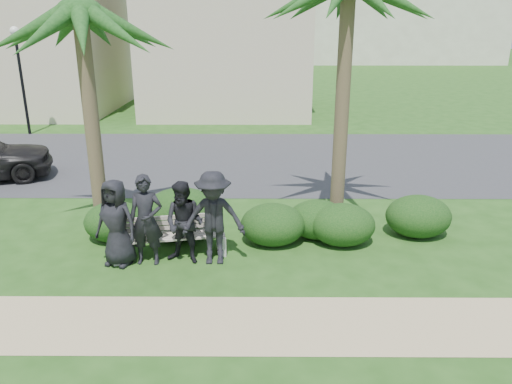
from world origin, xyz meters
TOP-DOWN VIEW (x-y plane):
  - ground at (0.00, 0.00)m, footprint 160.00×160.00m
  - footpath at (0.00, -1.80)m, footprint 30.00×1.60m
  - asphalt_street at (0.00, 8.00)m, footprint 160.00×8.00m
  - stucco_bldg_left at (-12.00, 18.00)m, footprint 10.40×8.40m
  - stucco_bldg_right at (-1.00, 18.00)m, footprint 8.40×8.40m
  - street_lamp at (-9.00, 12.00)m, footprint 0.36×0.36m
  - park_bench at (-1.16, 0.61)m, footprint 2.28×0.91m
  - man_a at (-2.09, 0.25)m, footprint 0.96×0.77m
  - man_b at (-1.53, 0.30)m, footprint 0.65×0.43m
  - man_c at (-0.81, 0.34)m, footprint 0.94×0.83m
  - man_d at (-0.25, 0.32)m, footprint 1.21×0.71m
  - hedge_a at (-2.46, 1.39)m, footprint 1.34×1.10m
  - hedge_b at (-1.06, 1.57)m, footprint 1.71×1.42m
  - hedge_c at (-1.29, 1.38)m, footprint 0.91×0.75m
  - hedge_d at (0.91, 1.23)m, footprint 1.37×1.13m
  - hedge_e at (1.89, 1.58)m, footprint 1.30×1.07m
  - hedge_f at (4.11, 1.68)m, footprint 1.42×1.17m
  - hedge_extra at (2.38, 1.23)m, footprint 1.37×1.13m
  - palm_left at (-2.93, 1.94)m, footprint 3.00×3.00m

SIDE VIEW (x-z plane):
  - ground at x=0.00m, z-range 0.00..0.00m
  - footpath at x=0.00m, z-range -0.01..0.01m
  - asphalt_street at x=0.00m, z-range -0.01..0.01m
  - hedge_c at x=-1.29m, z-range 0.00..0.59m
  - park_bench at x=-1.16m, z-range -0.04..0.73m
  - hedge_e at x=1.89m, z-range 0.00..0.85m
  - hedge_a at x=-2.46m, z-range 0.00..0.87m
  - hedge_d at x=0.91m, z-range 0.00..0.89m
  - hedge_extra at x=2.38m, z-range 0.00..0.89m
  - hedge_f at x=4.11m, z-range 0.00..0.93m
  - hedge_b at x=-1.06m, z-range 0.00..1.12m
  - man_c at x=-0.81m, z-range 0.00..1.64m
  - man_a at x=-2.09m, z-range 0.00..1.71m
  - man_b at x=-1.53m, z-range 0.00..1.79m
  - man_d at x=-0.25m, z-range 0.00..1.86m
  - street_lamp at x=-9.00m, z-range 0.80..5.09m
  - stucco_bldg_left at x=-12.00m, z-range 0.01..7.31m
  - stucco_bldg_right at x=-1.00m, z-range 0.01..7.31m
  - palm_left at x=-2.93m, z-range 1.82..7.39m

